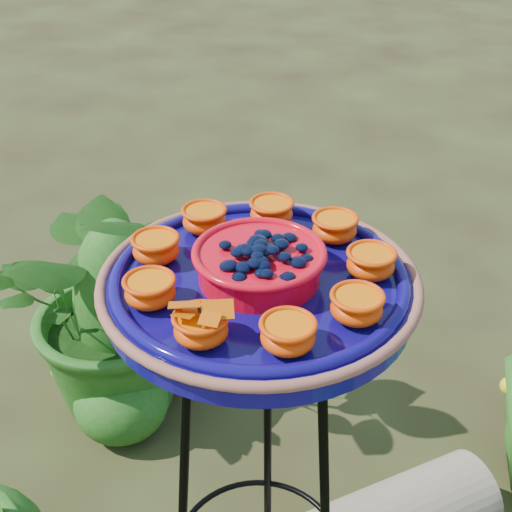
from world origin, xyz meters
TOP-DOWN VIEW (x-y plane):
  - tripod_stand at (-0.10, 0.00)m, footprint 0.38×0.39m
  - feeder_dish at (-0.10, 0.00)m, footprint 0.54×0.54m
  - shrub_back_left at (-0.69, 0.69)m, footprint 0.92×0.87m

SIDE VIEW (x-z plane):
  - shrub_back_left at x=-0.69m, z-range 0.00..0.80m
  - tripod_stand at x=-0.10m, z-range 0.10..1.06m
  - feeder_dish at x=-0.10m, z-range 0.95..1.06m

